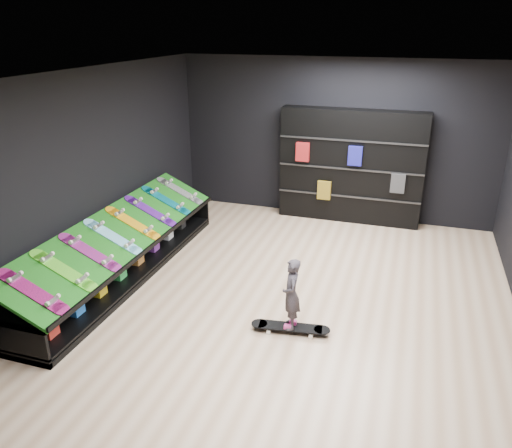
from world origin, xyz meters
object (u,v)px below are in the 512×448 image
(back_shelving, at_px, (351,167))
(floor_skateboard, at_px, (290,329))
(display_rack, at_px, (123,259))
(child, at_px, (291,307))

(back_shelving, bearing_deg, floor_skateboard, -91.66)
(display_rack, relative_size, floor_skateboard, 4.59)
(display_rack, bearing_deg, back_shelving, 48.74)
(back_shelving, distance_m, floor_skateboard, 4.17)
(display_rack, relative_size, child, 8.24)
(back_shelving, height_order, child, back_shelving)
(child, bearing_deg, back_shelving, 159.30)
(display_rack, bearing_deg, child, -14.60)
(display_rack, height_order, floor_skateboard, display_rack)
(back_shelving, bearing_deg, display_rack, -131.26)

